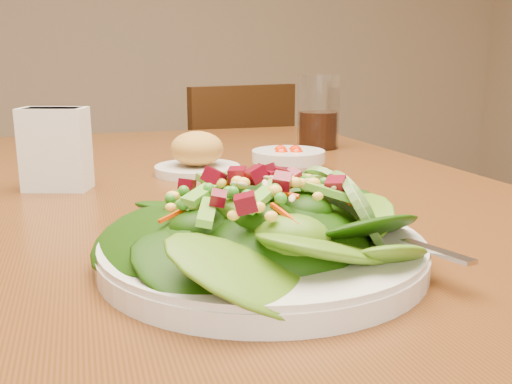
{
  "coord_description": "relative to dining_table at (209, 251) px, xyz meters",
  "views": [
    {
      "loc": [
        -0.18,
        -0.82,
        0.94
      ],
      "look_at": [
        -0.02,
        -0.32,
        0.82
      ],
      "focal_mm": 40.0,
      "sensor_mm": 36.0,
      "label": 1
    }
  ],
  "objects": [
    {
      "name": "dining_table",
      "position": [
        0.0,
        0.0,
        0.0
      ],
      "size": [
        0.9,
        1.4,
        0.75
      ],
      "color": "#5E2F16",
      "rests_on": "ground_plane"
    },
    {
      "name": "chair_far",
      "position": [
        0.27,
        0.97,
        -0.19
      ],
      "size": [
        0.5,
        0.5,
        0.86
      ],
      "rotation": [
        0.0,
        0.0,
        3.46
      ],
      "color": "black",
      "rests_on": "ground_plane"
    },
    {
      "name": "salad_plate",
      "position": [
        -0.01,
        -0.34,
        0.13
      ],
      "size": [
        0.31,
        0.3,
        0.09
      ],
      "rotation": [
        0.0,
        0.0,
        0.09
      ],
      "color": "silver",
      "rests_on": "dining_table"
    },
    {
      "name": "bread_plate",
      "position": [
        0.01,
        0.1,
        0.13
      ],
      "size": [
        0.14,
        0.14,
        0.07
      ],
      "color": "silver",
      "rests_on": "dining_table"
    },
    {
      "name": "tomato_bowl",
      "position": [
        0.16,
        0.09,
        0.12
      ],
      "size": [
        0.13,
        0.13,
        0.04
      ],
      "color": "silver",
      "rests_on": "dining_table"
    },
    {
      "name": "drinking_glass",
      "position": [
        0.31,
        0.31,
        0.17
      ],
      "size": [
        0.09,
        0.09,
        0.16
      ],
      "color": "silver",
      "rests_on": "dining_table"
    },
    {
      "name": "napkin_holder",
      "position": [
        -0.21,
        0.05,
        0.16
      ],
      "size": [
        0.1,
        0.08,
        0.12
      ],
      "rotation": [
        0.0,
        0.0,
        -0.33
      ],
      "color": "white",
      "rests_on": "dining_table"
    }
  ]
}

